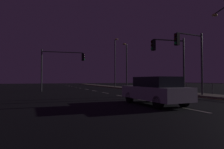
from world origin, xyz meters
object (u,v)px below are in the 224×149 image
object	(u,v)px
traffic_light_far_center	(170,54)
traffic_light_far_left	(191,51)
traffic_light_mid_right	(62,62)
street_lamp_corner	(126,61)
street_lamp_across_street	(115,59)
car	(155,90)

from	to	relation	value
traffic_light_far_center	traffic_light_far_left	xyz separation A→B (m)	(0.59, -1.88, 0.08)
traffic_light_mid_right	street_lamp_corner	distance (m)	10.27
traffic_light_far_left	street_lamp_across_street	distance (m)	18.74
traffic_light_far_center	traffic_light_far_left	distance (m)	1.97
car	traffic_light_far_center	world-z (taller)	traffic_light_far_center
street_lamp_corner	traffic_light_far_left	bearing A→B (deg)	-94.60
street_lamp_across_street	car	bearing A→B (deg)	-107.33
car	traffic_light_far_left	distance (m)	6.89
car	traffic_light_far_left	bearing A→B (deg)	27.55
car	street_lamp_across_street	xyz separation A→B (m)	(6.72, 21.53, 4.29)
traffic_light_mid_right	street_lamp_corner	bearing A→B (deg)	13.45
car	traffic_light_mid_right	xyz separation A→B (m)	(-3.31, 14.69, 2.81)
street_lamp_across_street	traffic_light_far_center	bearing A→B (deg)	-96.07
street_lamp_across_street	traffic_light_far_left	bearing A→B (deg)	-93.68
traffic_light_far_left	street_lamp_corner	xyz separation A→B (m)	(1.14, 14.19, 0.48)
traffic_light_far_center	street_lamp_corner	size ratio (longest dim) A/B	0.75
traffic_light_far_center	traffic_light_mid_right	xyz separation A→B (m)	(-8.24, 9.93, -0.07)
traffic_light_far_center	street_lamp_corner	xyz separation A→B (m)	(1.73, 12.31, 0.56)
traffic_light_far_center	traffic_light_far_left	world-z (taller)	traffic_light_far_left
traffic_light_far_center	traffic_light_mid_right	distance (m)	12.90
car	street_lamp_across_street	size ratio (longest dim) A/B	0.53
car	street_lamp_across_street	distance (m)	22.96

